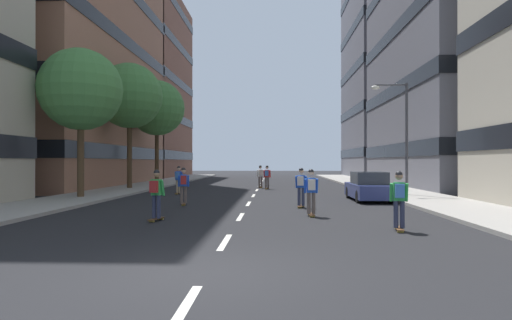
# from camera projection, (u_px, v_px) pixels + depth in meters

# --- Properties ---
(ground_plane) EXTENTS (133.23, 133.23, 0.00)m
(ground_plane) POSITION_uv_depth(u_px,v_px,m) (256.00, 191.00, 30.14)
(ground_plane) COLOR black
(sidewalk_left) EXTENTS (3.85, 61.07, 0.14)m
(sidewalk_left) POSITION_uv_depth(u_px,v_px,m) (138.00, 187.00, 33.32)
(sidewalk_left) COLOR #9E9991
(sidewalk_left) RESTS_ON ground_plane
(sidewalk_right) EXTENTS (3.85, 61.07, 0.14)m
(sidewalk_right) POSITION_uv_depth(u_px,v_px,m) (381.00, 188.00, 32.52)
(sidewalk_right) COLOR #9E9991
(sidewalk_right) RESTS_ON ground_plane
(lane_markings) EXTENTS (0.16, 52.20, 0.01)m
(lane_markings) POSITION_uv_depth(u_px,v_px,m) (257.00, 190.00, 30.94)
(lane_markings) COLOR silver
(lane_markings) RESTS_ON ground_plane
(building_left_far) EXTENTS (13.86, 17.44, 23.99)m
(building_left_far) POSITION_uv_depth(u_px,v_px,m) (129.00, 87.00, 57.32)
(building_left_far) COLOR brown
(building_left_far) RESTS_ON ground_plane
(building_right_mid) EXTENTS (13.86, 20.55, 24.95)m
(building_right_mid) POSITION_uv_depth(u_px,v_px,m) (476.00, 36.00, 35.96)
(building_right_mid) COLOR slate
(building_right_mid) RESTS_ON ground_plane
(building_right_far) EXTENTS (13.86, 16.49, 26.44)m
(building_right_far) POSITION_uv_depth(u_px,v_px,m) (404.00, 75.00, 55.78)
(building_right_far) COLOR slate
(building_right_far) RESTS_ON ground_plane
(parked_car_near) EXTENTS (1.82, 4.40, 1.52)m
(parked_car_near) POSITION_uv_depth(u_px,v_px,m) (369.00, 187.00, 22.57)
(parked_car_near) COLOR navy
(parked_car_near) RESTS_ON ground_plane
(street_tree_near) EXTENTS (4.77, 4.77, 9.14)m
(street_tree_near) POSITION_uv_depth(u_px,v_px,m) (130.00, 96.00, 31.47)
(street_tree_near) COLOR #4C3823
(street_tree_near) RESTS_ON sidewalk_left
(street_tree_mid) EXTENTS (4.99, 4.99, 9.27)m
(street_tree_mid) POSITION_uv_depth(u_px,v_px,m) (157.00, 108.00, 38.78)
(street_tree_mid) COLOR #4C3823
(street_tree_mid) RESTS_ON sidewalk_left
(street_tree_far) EXTENTS (4.48, 4.48, 8.12)m
(street_tree_far) POSITION_uv_depth(u_px,v_px,m) (81.00, 90.00, 23.53)
(street_tree_far) COLOR #4C3823
(street_tree_far) RESTS_ON sidewalk_left
(streetlamp_right) EXTENTS (2.13, 0.30, 6.50)m
(streetlamp_right) POSITION_uv_depth(u_px,v_px,m) (400.00, 126.00, 25.00)
(streetlamp_right) COLOR #3F3F44
(streetlamp_right) RESTS_ON sidewalk_right
(skater_0) EXTENTS (0.57, 0.92, 1.78)m
(skater_0) POSITION_uv_depth(u_px,v_px,m) (184.00, 184.00, 20.23)
(skater_0) COLOR brown
(skater_0) RESTS_ON ground_plane
(skater_1) EXTENTS (0.56, 0.92, 1.78)m
(skater_1) POSITION_uv_depth(u_px,v_px,m) (179.00, 178.00, 27.19)
(skater_1) COLOR brown
(skater_1) RESTS_ON ground_plane
(skater_2) EXTENTS (0.57, 0.92, 1.78)m
(skater_2) POSITION_uv_depth(u_px,v_px,m) (156.00, 192.00, 14.82)
(skater_2) COLOR brown
(skater_2) RESTS_ON ground_plane
(skater_3) EXTENTS (0.56, 0.92, 1.78)m
(skater_3) POSITION_uv_depth(u_px,v_px,m) (399.00, 197.00, 12.68)
(skater_3) COLOR brown
(skater_3) RESTS_ON ground_plane
(skater_4) EXTENTS (0.57, 0.92, 1.78)m
(skater_4) POSITION_uv_depth(u_px,v_px,m) (301.00, 185.00, 19.14)
(skater_4) COLOR brown
(skater_4) RESTS_ON ground_plane
(skater_5) EXTENTS (0.54, 0.91, 1.78)m
(skater_5) POSITION_uv_depth(u_px,v_px,m) (311.00, 189.00, 16.08)
(skater_5) COLOR brown
(skater_5) RESTS_ON ground_plane
(skater_6) EXTENTS (0.57, 0.92, 1.78)m
(skater_6) POSITION_uv_depth(u_px,v_px,m) (260.00, 175.00, 33.45)
(skater_6) COLOR brown
(skater_6) RESTS_ON ground_plane
(skater_7) EXTENTS (0.56, 0.92, 1.78)m
(skater_7) POSITION_uv_depth(u_px,v_px,m) (267.00, 176.00, 32.05)
(skater_7) COLOR brown
(skater_7) RESTS_ON ground_plane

